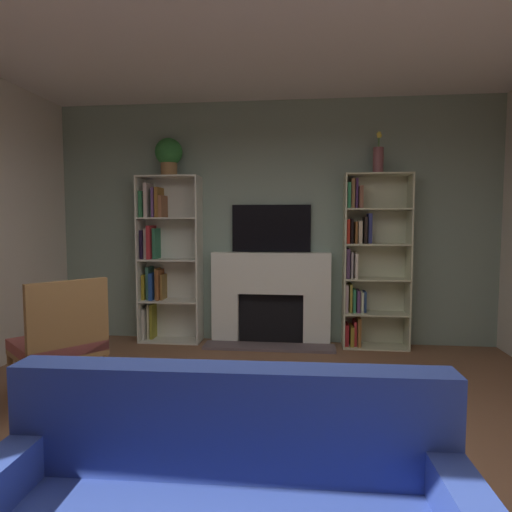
# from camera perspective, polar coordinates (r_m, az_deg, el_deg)

# --- Properties ---
(ground_plane) EXTENTS (6.79, 6.79, 0.00)m
(ground_plane) POSITION_cam_1_polar(r_m,az_deg,el_deg) (2.85, -2.82, -26.19)
(ground_plane) COLOR brown
(wall_back_accent) EXTENTS (5.39, 0.06, 2.89)m
(wall_back_accent) POSITION_cam_1_polar(r_m,az_deg,el_deg) (5.29, 2.08, 4.38)
(wall_back_accent) COLOR gray
(wall_back_accent) RESTS_ON ground_plane
(fireplace) EXTENTS (1.52, 0.49, 1.09)m
(fireplace) POSITION_cam_1_polar(r_m,az_deg,el_deg) (5.24, 1.95, -5.28)
(fireplace) COLOR white
(fireplace) RESTS_ON ground_plane
(tv) EXTENTS (0.94, 0.06, 0.56)m
(tv) POSITION_cam_1_polar(r_m,az_deg,el_deg) (5.23, 2.03, 3.64)
(tv) COLOR black
(tv) RESTS_ON fireplace
(bookshelf_left) EXTENTS (0.74, 0.33, 2.00)m
(bookshelf_left) POSITION_cam_1_polar(r_m,az_deg,el_deg) (5.43, -12.07, -0.03)
(bookshelf_left) COLOR silver
(bookshelf_left) RESTS_ON ground_plane
(bookshelf_right) EXTENTS (0.74, 0.32, 2.00)m
(bookshelf_right) POSITION_cam_1_polar(r_m,az_deg,el_deg) (5.21, 14.37, -0.84)
(bookshelf_right) COLOR beige
(bookshelf_right) RESTS_ON ground_plane
(potted_plant) EXTENTS (0.33, 0.33, 0.45)m
(potted_plant) POSITION_cam_1_polar(r_m,az_deg,el_deg) (5.41, -11.36, 12.91)
(potted_plant) COLOR #9C7144
(potted_plant) RESTS_ON bookshelf_left
(vase_with_flowers) EXTENTS (0.12, 0.12, 0.47)m
(vase_with_flowers) POSITION_cam_1_polar(r_m,az_deg,el_deg) (5.22, 15.74, 12.20)
(vase_with_flowers) COLOR brown
(vase_with_flowers) RESTS_ON bookshelf_right
(armchair) EXTENTS (0.83, 0.83, 1.02)m
(armchair) POSITION_cam_1_polar(r_m,az_deg,el_deg) (3.76, -24.23, -10.01)
(armchair) COLOR olive
(armchair) RESTS_ON ground_plane
(coffee_table) EXTENTS (0.89, 0.54, 0.38)m
(coffee_table) POSITION_cam_1_polar(r_m,az_deg,el_deg) (2.40, -1.07, -23.23)
(coffee_table) COLOR #846E4E
(coffee_table) RESTS_ON ground_plane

